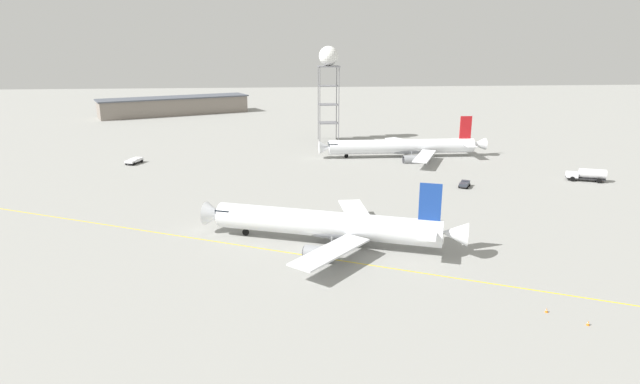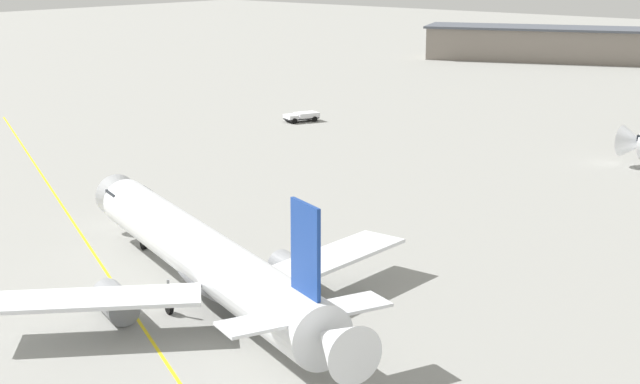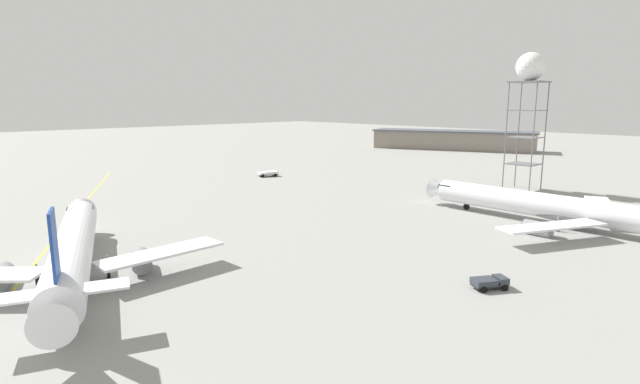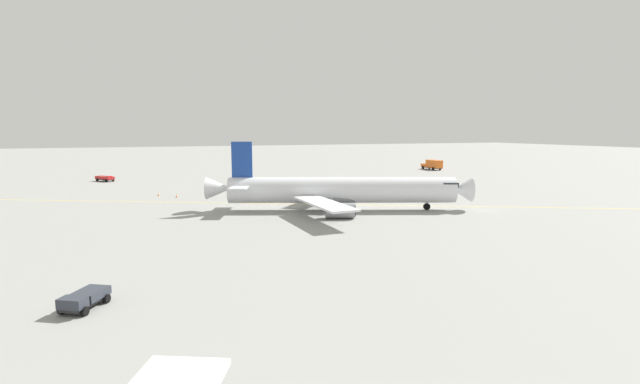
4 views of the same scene
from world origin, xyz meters
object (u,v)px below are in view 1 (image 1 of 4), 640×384
at_px(airliner_secondary, 404,147).
at_px(safety_cone_near, 547,310).
at_px(fuel_tanker_truck, 588,174).
at_px(baggage_truck_truck, 465,184).
at_px(pushback_tug_truck, 134,161).
at_px(safety_cone_mid, 588,323).
at_px(airliner_main, 329,225).
at_px(radar_tower, 329,61).

xyz_separation_m(airliner_secondary, safety_cone_near, (-4.53, -86.06, -2.48)).
bearing_deg(fuel_tanker_truck, baggage_truck_truck, 27.36).
bearing_deg(pushback_tug_truck, safety_cone_mid, 59.35).
height_order(airliner_main, safety_cone_mid, airliner_main).
height_order(airliner_main, baggage_truck_truck, airliner_main).
relative_size(fuel_tanker_truck, safety_cone_near, 15.34).
xyz_separation_m(pushback_tug_truck, fuel_tanker_truck, (106.53, -27.77, 0.75)).
bearing_deg(safety_cone_near, safety_cone_mid, -45.83).
bearing_deg(baggage_truck_truck, fuel_tanker_truck, -54.46).
bearing_deg(fuel_tanker_truck, safety_cone_mid, 81.18).
height_order(airliner_secondary, safety_cone_mid, airliner_secondary).
bearing_deg(radar_tower, baggage_truck_truck, -68.30).
height_order(pushback_tug_truck, radar_tower, radar_tower).
bearing_deg(baggage_truck_truck, airliner_secondary, 40.59).
height_order(pushback_tug_truck, fuel_tanker_truck, fuel_tanker_truck).
xyz_separation_m(airliner_main, safety_cone_mid, (25.98, -27.03, -2.74)).
relative_size(airliner_main, safety_cone_mid, 73.18).
bearing_deg(safety_cone_near, fuel_tanker_truck, 55.05).
relative_size(airliner_secondary, radar_tower, 1.58).
height_order(airliner_main, pushback_tug_truck, airliner_main).
relative_size(fuel_tanker_truck, safety_cone_mid, 15.34).
bearing_deg(safety_cone_mid, airliner_secondary, 89.09).
xyz_separation_m(pushback_tug_truck, safety_cone_near, (66.95, -84.39, -0.53)).
height_order(fuel_tanker_truck, safety_cone_near, fuel_tanker_truck).
relative_size(airliner_secondary, safety_cone_near, 83.90).
bearing_deg(fuel_tanker_truck, airliner_main, 50.26).
xyz_separation_m(pushback_tug_truck, safety_cone_mid, (70.06, -87.60, -0.53)).
relative_size(airliner_secondary, pushback_tug_truck, 8.37).
bearing_deg(airliner_main, radar_tower, -75.68).
distance_m(radar_tower, safety_cone_mid, 119.82).
bearing_deg(airliner_main, baggage_truck_truck, -116.94).
bearing_deg(safety_cone_mid, safety_cone_near, 134.17).
height_order(airliner_secondary, fuel_tanker_truck, airliner_secondary).
height_order(fuel_tanker_truck, baggage_truck_truck, fuel_tanker_truck).
height_order(baggage_truck_truck, safety_cone_near, baggage_truck_truck).
relative_size(baggage_truck_truck, safety_cone_mid, 7.26).
distance_m(airliner_main, pushback_tug_truck, 74.95).
distance_m(baggage_truck_truck, safety_cone_near, 55.07).
bearing_deg(fuel_tanker_truck, radar_tower, -24.24).
distance_m(pushback_tug_truck, radar_tower, 65.29).
bearing_deg(safety_cone_near, airliner_main, 133.82).
distance_m(pushback_tug_truck, safety_cone_mid, 112.17).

